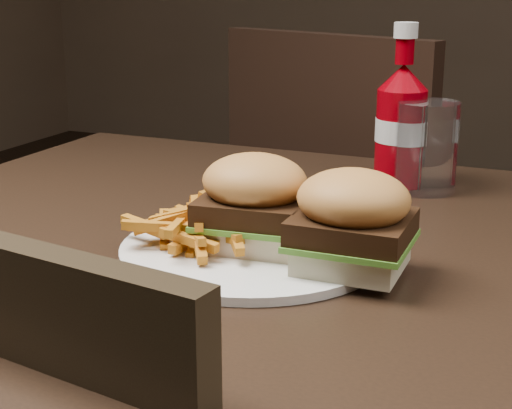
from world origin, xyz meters
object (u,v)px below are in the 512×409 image
at_px(dining_table, 363,266).
at_px(chair_far, 382,270).
at_px(ketchup_bottle, 400,139).
at_px(tumbler, 427,150).
at_px(plate, 252,249).

relative_size(dining_table, chair_far, 2.60).
xyz_separation_m(dining_table, ketchup_bottle, (-0.03, 0.27, 0.08)).
distance_m(ketchup_bottle, tumbler, 0.05).
bearing_deg(tumbler, plate, -109.79).
distance_m(plate, ketchup_bottle, 0.35).
bearing_deg(chair_far, dining_table, 121.33).
xyz_separation_m(dining_table, tumbler, (0.01, 0.25, 0.08)).
bearing_deg(chair_far, ketchup_bottle, 124.64).
relative_size(chair_far, plate, 1.72).
relative_size(plate, tumbler, 2.16).
bearing_deg(ketchup_bottle, tumbler, -32.53).
bearing_deg(tumbler, dining_table, -92.79).
relative_size(chair_far, tumbler, 3.71).
bearing_deg(chair_far, tumbler, 128.17).
bearing_deg(dining_table, tumbler, 87.21).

